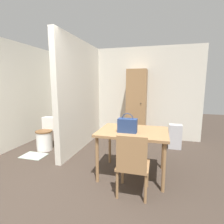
{
  "coord_description": "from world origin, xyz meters",
  "views": [
    {
      "loc": [
        1.36,
        -1.59,
        1.54
      ],
      "look_at": [
        0.42,
        1.79,
        0.96
      ],
      "focal_mm": 28.0,
      "sensor_mm": 36.0,
      "label": 1
    }
  ],
  "objects_px": {
    "dining_table": "(133,135)",
    "wooden_cabinet": "(137,106)",
    "toilet": "(46,136)",
    "handbag": "(127,125)",
    "space_heater": "(175,137)",
    "wooden_chair": "(133,163)"
  },
  "relations": [
    {
      "from": "dining_table",
      "to": "wooden_cabinet",
      "type": "xyz_separation_m",
      "value": [
        -0.19,
        1.87,
        0.25
      ]
    },
    {
      "from": "dining_table",
      "to": "wooden_cabinet",
      "type": "height_order",
      "value": "wooden_cabinet"
    },
    {
      "from": "wooden_cabinet",
      "to": "wooden_chair",
      "type": "bearing_deg",
      "value": -83.47
    },
    {
      "from": "dining_table",
      "to": "toilet",
      "type": "relative_size",
      "value": 1.53
    },
    {
      "from": "toilet",
      "to": "wooden_cabinet",
      "type": "height_order",
      "value": "wooden_cabinet"
    },
    {
      "from": "space_heater",
      "to": "dining_table",
      "type": "bearing_deg",
      "value": -117.84
    },
    {
      "from": "handbag",
      "to": "dining_table",
      "type": "bearing_deg",
      "value": 60.34
    },
    {
      "from": "handbag",
      "to": "wooden_cabinet",
      "type": "height_order",
      "value": "wooden_cabinet"
    },
    {
      "from": "toilet",
      "to": "wooden_chair",
      "type": "bearing_deg",
      "value": -28.18
    },
    {
      "from": "wooden_cabinet",
      "to": "dining_table",
      "type": "bearing_deg",
      "value": -84.15
    },
    {
      "from": "handbag",
      "to": "wooden_chair",
      "type": "bearing_deg",
      "value": -70.2
    },
    {
      "from": "wooden_chair",
      "to": "handbag",
      "type": "relative_size",
      "value": 2.92
    },
    {
      "from": "wooden_cabinet",
      "to": "space_heater",
      "type": "bearing_deg",
      "value": -21.5
    },
    {
      "from": "handbag",
      "to": "wooden_cabinet",
      "type": "bearing_deg",
      "value": 93.5
    },
    {
      "from": "toilet",
      "to": "handbag",
      "type": "bearing_deg",
      "value": -20.17
    },
    {
      "from": "dining_table",
      "to": "wooden_cabinet",
      "type": "relative_size",
      "value": 0.59
    },
    {
      "from": "wooden_chair",
      "to": "handbag",
      "type": "xyz_separation_m",
      "value": [
        -0.16,
        0.43,
        0.41
      ]
    },
    {
      "from": "toilet",
      "to": "space_heater",
      "type": "distance_m",
      "value": 3.05
    },
    {
      "from": "dining_table",
      "to": "wooden_chair",
      "type": "relative_size",
      "value": 1.25
    },
    {
      "from": "wooden_cabinet",
      "to": "space_heater",
      "type": "relative_size",
      "value": 3.27
    },
    {
      "from": "handbag",
      "to": "space_heater",
      "type": "distance_m",
      "value": 1.92
    },
    {
      "from": "space_heater",
      "to": "wooden_cabinet",
      "type": "bearing_deg",
      "value": 158.5
    }
  ]
}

